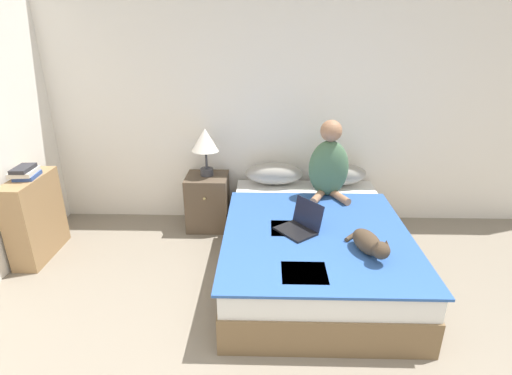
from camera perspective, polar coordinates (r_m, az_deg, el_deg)
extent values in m
cube|color=white|center=(4.16, 5.81, 11.99)|extent=(6.08, 0.05, 2.55)
cube|color=brown|center=(3.56, 7.99, -9.64)|extent=(1.43, 2.03, 0.28)
cube|color=silver|center=(3.44, 8.19, -6.41)|extent=(1.41, 2.00, 0.18)
cube|color=#2D569E|center=(3.22, 8.67, -6.58)|extent=(1.47, 1.62, 0.02)
cube|color=#B2BC70|center=(3.26, 5.13, -5.88)|extent=(0.34, 0.27, 0.01)
cube|color=#B2BC70|center=(2.73, 6.91, -12.06)|extent=(0.30, 0.27, 0.01)
ellipsoid|color=gray|center=(4.11, 2.63, 2.02)|extent=(0.60, 0.26, 0.22)
ellipsoid|color=gray|center=(4.17, 11.51, 1.91)|extent=(0.60, 0.26, 0.22)
ellipsoid|color=#476B4C|center=(3.83, 10.31, 2.71)|extent=(0.37, 0.21, 0.54)
sphere|color=#9E7051|center=(3.73, 10.70, 7.96)|extent=(0.20, 0.20, 0.20)
cylinder|color=#9E7051|center=(3.78, 8.81, -1.33)|extent=(0.17, 0.27, 0.07)
cylinder|color=#9E7051|center=(3.81, 11.88, -1.34)|extent=(0.17, 0.27, 0.07)
ellipsoid|color=#473828|center=(3.01, 15.55, -7.48)|extent=(0.24, 0.34, 0.15)
sphere|color=#473828|center=(2.88, 17.43, -8.58)|extent=(0.12, 0.12, 0.12)
cone|color=#473828|center=(2.87, 18.10, -7.65)|extent=(0.06, 0.06, 0.06)
cone|color=#473828|center=(2.84, 16.96, -7.90)|extent=(0.06, 0.06, 0.06)
cylinder|color=#473828|center=(3.19, 13.54, -6.75)|extent=(0.14, 0.15, 0.03)
cube|color=black|center=(3.20, 5.65, -6.23)|extent=(0.36, 0.37, 0.02)
cube|color=black|center=(3.23, 7.45, -3.72)|extent=(0.23, 0.27, 0.22)
cube|color=brown|center=(4.22, -6.89, -2.00)|extent=(0.42, 0.40, 0.57)
sphere|color=tan|center=(3.98, -7.38, -1.59)|extent=(0.03, 0.03, 0.03)
cylinder|color=#38383D|center=(4.12, -7.03, 2.24)|extent=(0.13, 0.13, 0.07)
cylinder|color=#38383D|center=(4.08, -7.12, 3.99)|extent=(0.02, 0.02, 0.19)
cone|color=white|center=(4.02, -7.26, 6.81)|extent=(0.28, 0.28, 0.22)
cube|color=#99754C|center=(4.15, -29.01, -3.77)|extent=(0.23, 0.64, 0.77)
cube|color=#334C8E|center=(4.01, -29.87, 1.48)|extent=(0.19, 0.23, 0.03)
cube|color=beige|center=(4.00, -30.25, 1.92)|extent=(0.21, 0.26, 0.04)
cube|color=#2D2D33|center=(3.98, -30.32, 2.34)|extent=(0.14, 0.23, 0.03)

